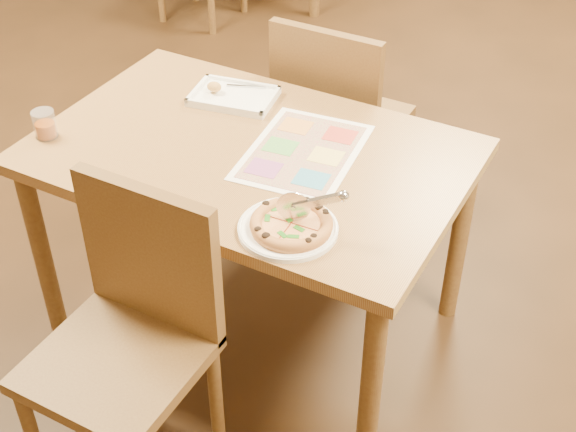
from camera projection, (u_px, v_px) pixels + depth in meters
The scene contains 9 objects.
dining_table at pixel (250, 173), 2.48m from camera, with size 1.30×0.85×0.72m.
chair_near at pixel (134, 309), 2.11m from camera, with size 0.42×0.42×0.47m.
chair_far at pixel (335, 106), 2.94m from camera, with size 0.42×0.42×0.47m.
plate at pixel (288, 229), 2.11m from camera, with size 0.27×0.27×0.01m, color white.
pizza at pixel (291, 224), 2.10m from camera, with size 0.22×0.22×0.03m.
pizza_cutter at pixel (309, 203), 2.07m from camera, with size 0.17×0.07×0.10m.
appetizer_tray at pixel (232, 97), 2.66m from camera, with size 0.30×0.23×0.05m.
glass_tumbler at pixel (45, 126), 2.47m from camera, with size 0.07×0.07×0.09m.
menu at pixel (303, 152), 2.42m from camera, with size 0.32×0.44×0.01m, color white.
Camera 1 is at (1.08, -1.74, 2.05)m, focal length 50.00 mm.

